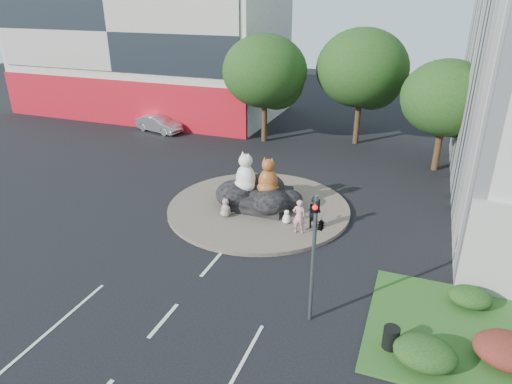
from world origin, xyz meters
The scene contains 19 objects.
ground centered at (0.00, 0.00, 0.00)m, with size 120.00×120.00×0.00m, color black.
roundabout_island centered at (0.00, 10.00, 0.10)m, with size 10.00×10.00×0.20m, color brown.
rock_plinth centered at (0.00, 10.00, 0.65)m, with size 3.20×2.60×0.90m, color black, non-canonical shape.
shophouse_block centered at (-18.00, 27.91, 6.18)m, with size 25.20×12.30×17.40m.
tree_left centered at (-3.93, 22.06, 5.25)m, with size 6.46×6.46×8.27m.
tree_mid centered at (3.07, 24.06, 5.56)m, with size 6.84×6.84×8.76m.
tree_right centered at (9.07, 20.06, 4.63)m, with size 5.70×5.70×7.30m.
hedge_near_green centered at (9.00, 1.00, 0.57)m, with size 2.00×1.60×0.90m, color black.
hedge_red centered at (11.50, 2.00, 0.61)m, with size 2.20×1.76×0.99m, color #4D1914.
hedge_back_green centered at (10.50, 4.80, 0.48)m, with size 1.60×1.28×0.72m, color black.
traffic_light centered at (5.10, 2.00, 3.62)m, with size 0.44×1.24×5.00m.
cat_white centered at (-0.69, 9.85, 2.20)m, with size 1.32×1.14×2.20m, color silver, non-canonical shape.
cat_tabby centered at (0.54, 10.00, 2.11)m, with size 1.21×1.05×2.02m, color #A55022, non-canonical shape.
kitten_calico centered at (-1.20, 8.28, 0.71)m, with size 0.62×0.53×1.03m, color silver, non-canonical shape.
kitten_white centered at (2.03, 8.64, 0.57)m, with size 0.45×0.39×0.75m, color white, non-canonical shape.
pedestrian_pink centered at (2.90, 7.84, 1.09)m, with size 0.65×0.43×1.78m, color pink.
pedestrian_dark centered at (3.44, 8.65, 1.06)m, with size 0.84×0.65×1.72m, color #212229.
parked_car centered at (-13.27, 21.22, 0.71)m, with size 1.50×4.29×1.41m, color #B2B5BA.
litter_bin centered at (7.91, 1.41, 0.52)m, with size 0.54×0.54×0.79m, color black.
Camera 1 is at (7.93, -11.33, 11.08)m, focal length 32.00 mm.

